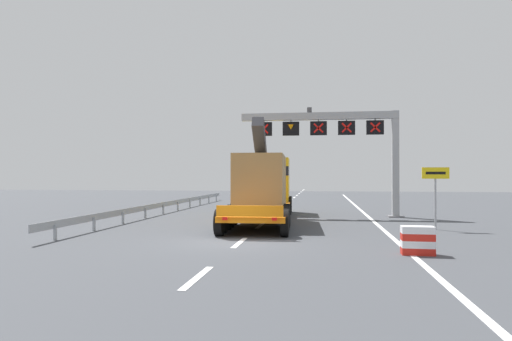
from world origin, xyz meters
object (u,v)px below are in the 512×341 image
at_px(heavy_haul_truck_orange, 265,184).
at_px(overhead_lane_gantry, 338,133).
at_px(exit_sign_yellow, 435,184).
at_px(crash_barrier_striped, 418,240).

bearing_deg(heavy_haul_truck_orange, overhead_lane_gantry, 30.05).
relative_size(heavy_haul_truck_orange, exit_sign_yellow, 4.91).
height_order(overhead_lane_gantry, heavy_haul_truck_orange, overhead_lane_gantry).
xyz_separation_m(overhead_lane_gantry, exit_sign_yellow, (4.18, -6.39, -3.01)).
height_order(heavy_haul_truck_orange, exit_sign_yellow, heavy_haul_truck_orange).
relative_size(overhead_lane_gantry, crash_barrier_striped, 9.71).
relative_size(heavy_haul_truck_orange, crash_barrier_striped, 13.96).
bearing_deg(exit_sign_yellow, crash_barrier_striped, -107.56).
distance_m(overhead_lane_gantry, crash_barrier_striped, 14.30).
bearing_deg(exit_sign_yellow, overhead_lane_gantry, 123.17).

